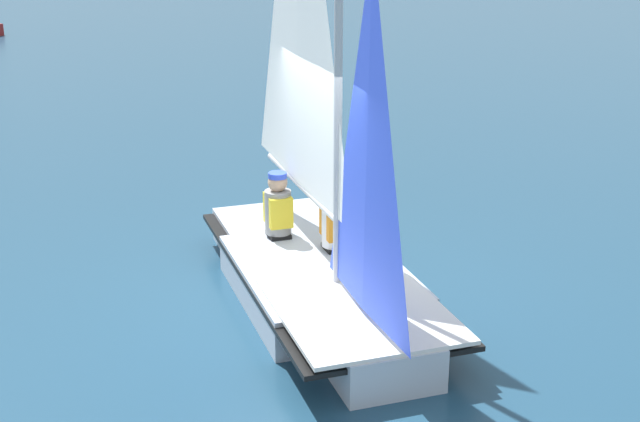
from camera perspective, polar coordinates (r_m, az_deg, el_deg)
ground_plane at (r=9.53m, az=-0.00°, el=-5.73°), size 260.00×260.00×0.00m
sailboat_main at (r=9.27m, az=-0.11°, el=-1.20°), size 4.46×2.43×5.54m
sailor_helm at (r=9.69m, az=0.99°, el=-1.29°), size 0.38×0.35×1.16m
sailor_crew at (r=10.07m, az=-2.69°, el=-0.45°), size 0.38×0.35×1.16m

